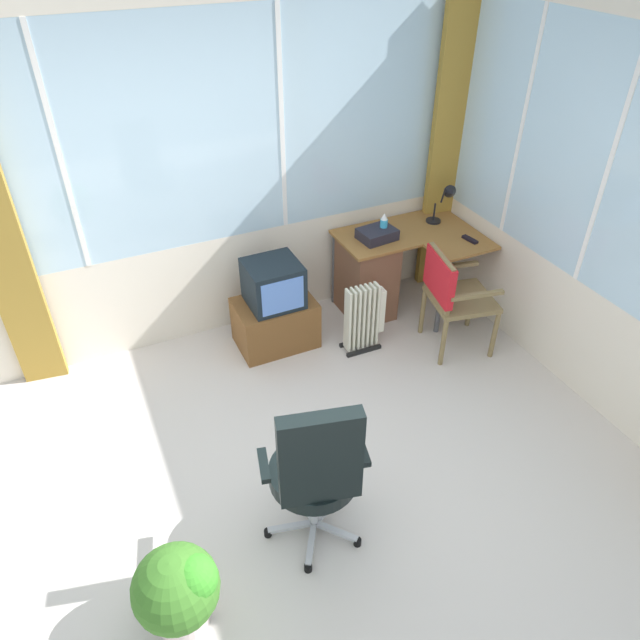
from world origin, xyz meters
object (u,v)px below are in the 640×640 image
(desk, at_px, (372,272))
(paper_tray, at_px, (377,234))
(tv_on_stand, at_px, (275,310))
(potted_plant, at_px, (179,590))
(wooden_armchair, at_px, (449,289))
(office_chair, at_px, (317,469))
(space_heater, at_px, (365,317))
(tv_remote, at_px, (470,239))
(spray_bottle, at_px, (384,225))
(desk_lamp, at_px, (447,199))

(desk, bearing_deg, paper_tray, -55.38)
(tv_on_stand, xyz_separation_m, potted_plant, (-1.29, -2.00, -0.05))
(paper_tray, bearing_deg, desk, 124.62)
(wooden_armchair, height_order, office_chair, office_chair)
(tv_on_stand, bearing_deg, space_heater, -28.99)
(desk, height_order, wooden_armchair, wooden_armchair)
(tv_on_stand, bearing_deg, tv_remote, -9.29)
(spray_bottle, height_order, tv_on_stand, spray_bottle)
(desk_lamp, height_order, tv_on_stand, desk_lamp)
(desk_lamp, height_order, spray_bottle, desk_lamp)
(desk, relative_size, space_heater, 1.95)
(spray_bottle, bearing_deg, tv_on_stand, -174.78)
(tv_remote, distance_m, potted_plant, 3.45)
(tv_remote, distance_m, office_chair, 2.66)
(spray_bottle, distance_m, space_heater, 0.80)
(desk, bearing_deg, wooden_armchair, -68.03)
(office_chair, relative_size, space_heater, 1.88)
(potted_plant, bearing_deg, paper_tray, 42.58)
(office_chair, bearing_deg, desk_lamp, 42.58)
(spray_bottle, relative_size, paper_tray, 0.72)
(office_chair, height_order, tv_on_stand, office_chair)
(desk, bearing_deg, tv_on_stand, -173.82)
(desk_lamp, relative_size, spray_bottle, 1.60)
(spray_bottle, xyz_separation_m, office_chair, (-1.51, -1.95, -0.20))
(paper_tray, bearing_deg, space_heater, -126.91)
(wooden_armchair, distance_m, office_chair, 2.11)
(office_chair, bearing_deg, potted_plant, -170.13)
(tv_on_stand, xyz_separation_m, space_heater, (0.64, -0.36, -0.04))
(desk_lamp, distance_m, paper_tray, 0.71)
(wooden_armchair, distance_m, potted_plant, 2.89)
(paper_tray, bearing_deg, office_chair, -126.64)
(paper_tray, relative_size, office_chair, 0.27)
(wooden_armchair, relative_size, space_heater, 1.48)
(desk, height_order, potted_plant, desk)
(paper_tray, bearing_deg, wooden_armchair, -68.53)
(spray_bottle, distance_m, potted_plant, 3.17)
(wooden_armchair, height_order, space_heater, wooden_armchair)
(tv_remote, height_order, potted_plant, tv_remote)
(tv_on_stand, bearing_deg, office_chair, -104.12)
(desk_lamp, xyz_separation_m, spray_bottle, (-0.62, -0.00, -0.12))
(desk, xyz_separation_m, paper_tray, (0.02, -0.02, 0.38))
(paper_tray, distance_m, wooden_armchair, 0.78)
(wooden_armchair, bearing_deg, tv_remote, 39.52)
(tv_remote, relative_size, spray_bottle, 0.69)
(potted_plant, bearing_deg, space_heater, 40.34)
(tv_on_stand, bearing_deg, wooden_armchair, -26.43)
(desk_lamp, xyz_separation_m, tv_remote, (0.01, -0.37, -0.21))
(desk_lamp, distance_m, office_chair, 2.90)
(paper_tray, distance_m, office_chair, 2.41)
(paper_tray, bearing_deg, spray_bottle, 13.36)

